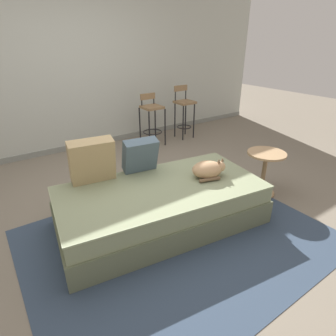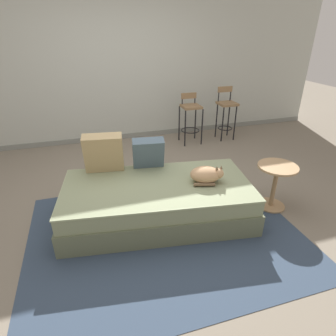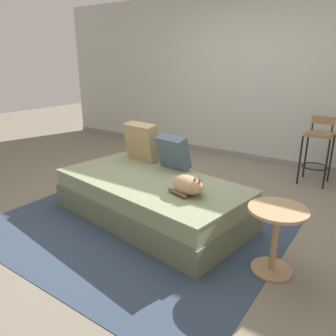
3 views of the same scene
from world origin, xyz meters
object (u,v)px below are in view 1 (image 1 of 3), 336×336
object	(u,v)px
bar_stool_by_doorway	(184,108)
side_table	(265,167)
throw_pillow_middle	(140,155)
cat	(208,169)
couch	(161,205)
throw_pillow_corner	(92,161)
bar_stool_near_window	(152,115)

from	to	relation	value
bar_stool_by_doorway	side_table	xyz separation A→B (m)	(-0.53, -2.24, -0.20)
throw_pillow_middle	cat	bearing A→B (deg)	-44.90
bar_stool_by_doorway	couch	bearing A→B (deg)	-132.23
throw_pillow_corner	throw_pillow_middle	world-z (taller)	throw_pillow_corner
bar_stool_near_window	throw_pillow_corner	bearing A→B (deg)	-136.35
throw_pillow_middle	bar_stool_near_window	bearing A→B (deg)	54.91
bar_stool_near_window	bar_stool_by_doorway	world-z (taller)	bar_stool_by_doorway
couch	throw_pillow_middle	distance (m)	0.57
throw_pillow_corner	bar_stool_near_window	distance (m)	2.29
throw_pillow_corner	side_table	distance (m)	1.97
throw_pillow_corner	cat	world-z (taller)	throw_pillow_corner
couch	side_table	distance (m)	1.36
bar_stool_by_doorway	side_table	bearing A→B (deg)	-103.20
couch	side_table	size ratio (longest dim) A/B	3.97
cat	side_table	size ratio (longest dim) A/B	0.70
couch	side_table	world-z (taller)	side_table
throw_pillow_middle	side_table	xyz separation A→B (m)	(1.33, -0.59, -0.26)
throw_pillow_corner	side_table	size ratio (longest dim) A/B	0.85
bar_stool_by_doorway	bar_stool_near_window	bearing A→B (deg)	-179.82
cat	bar_stool_near_window	xyz separation A→B (m)	(0.65, 2.15, 0.01)
side_table	couch	bearing A→B (deg)	172.06
throw_pillow_middle	bar_stool_by_doorway	xyz separation A→B (m)	(1.86, 1.65, -0.06)
throw_pillow_middle	cat	world-z (taller)	throw_pillow_middle
throw_pillow_corner	cat	distance (m)	1.17
throw_pillow_middle	side_table	size ratio (longest dim) A/B	0.72
couch	bar_stool_by_doorway	xyz separation A→B (m)	(1.86, 2.05, 0.34)
couch	throw_pillow_middle	world-z (taller)	throw_pillow_middle
bar_stool_by_doorway	side_table	distance (m)	2.31
bar_stool_near_window	side_table	distance (m)	2.25
couch	cat	xyz separation A→B (m)	(0.52, -0.10, 0.29)
cat	bar_stool_near_window	bearing A→B (deg)	73.28
throw_pillow_corner	bar_stool_by_doorway	size ratio (longest dim) A/B	0.48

